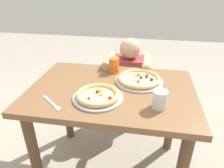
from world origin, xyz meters
TOP-DOWN VIEW (x-y plane):
  - ground_plane at (0.00, 0.00)m, footprint 8.00×8.00m
  - dining_table at (0.00, 0.00)m, footprint 1.10×0.76m
  - pizza_near at (-0.06, -0.14)m, footprint 0.31×0.31m
  - pizza_far at (0.18, 0.12)m, footprint 0.33×0.33m
  - drink_cup_colored at (-0.03, 0.26)m, footprint 0.08×0.08m
  - water_cup_clear at (0.30, -0.18)m, footprint 0.09×0.09m
  - fork at (-0.31, -0.24)m, footprint 0.17×0.14m
  - diner_seated at (0.06, 0.63)m, footprint 0.39×0.51m

SIDE VIEW (x-z plane):
  - ground_plane at x=0.00m, z-range 0.00..0.00m
  - diner_seated at x=0.06m, z-range -0.03..0.89m
  - dining_table at x=0.00m, z-range 0.24..0.99m
  - fork at x=-0.31m, z-range 0.75..0.75m
  - pizza_far at x=0.18m, z-range 0.75..0.79m
  - pizza_near at x=-0.06m, z-range 0.75..0.79m
  - water_cup_clear at x=0.30m, z-range 0.75..0.86m
  - drink_cup_colored at x=-0.03m, z-range 0.71..0.91m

